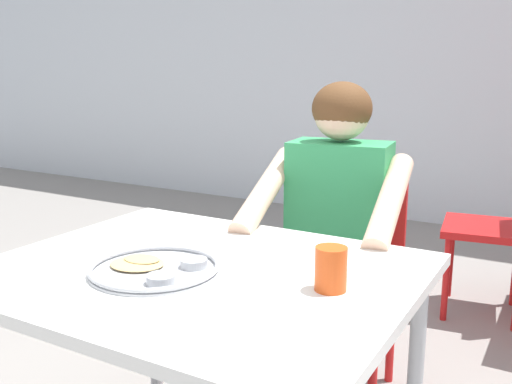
{
  "coord_description": "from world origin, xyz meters",
  "views": [
    {
      "loc": [
        0.79,
        -1.07,
        1.23
      ],
      "look_at": [
        0.02,
        0.29,
        0.89
      ],
      "focal_mm": 39.93,
      "sensor_mm": 36.0,
      "label": 1
    }
  ],
  "objects_px": {
    "chair_foreground": "(348,266)",
    "diner_foreground": "(331,227)",
    "table_foreground": "(199,296)",
    "chair_red_left": "(504,219)",
    "thali_tray": "(155,268)",
    "drinking_cup": "(331,267)"
  },
  "relations": [
    {
      "from": "drinking_cup",
      "to": "chair_foreground",
      "type": "relative_size",
      "value": 0.12
    },
    {
      "from": "table_foreground",
      "to": "chair_red_left",
      "type": "relative_size",
      "value": 1.23
    },
    {
      "from": "table_foreground",
      "to": "thali_tray",
      "type": "height_order",
      "value": "thali_tray"
    },
    {
      "from": "table_foreground",
      "to": "chair_red_left",
      "type": "bearing_deg",
      "value": 74.64
    },
    {
      "from": "table_foreground",
      "to": "chair_foreground",
      "type": "bearing_deg",
      "value": 84.88
    },
    {
      "from": "thali_tray",
      "to": "table_foreground",
      "type": "bearing_deg",
      "value": 47.49
    },
    {
      "from": "drinking_cup",
      "to": "diner_foreground",
      "type": "xyz_separation_m",
      "value": [
        -0.25,
        0.61,
        -0.09
      ]
    },
    {
      "from": "drinking_cup",
      "to": "chair_foreground",
      "type": "distance_m",
      "value": 0.93
    },
    {
      "from": "table_foreground",
      "to": "drinking_cup",
      "type": "bearing_deg",
      "value": 4.29
    },
    {
      "from": "thali_tray",
      "to": "drinking_cup",
      "type": "xyz_separation_m",
      "value": [
        0.42,
        0.11,
        0.04
      ]
    },
    {
      "from": "diner_foreground",
      "to": "thali_tray",
      "type": "bearing_deg",
      "value": -103.54
    },
    {
      "from": "thali_tray",
      "to": "drinking_cup",
      "type": "height_order",
      "value": "drinking_cup"
    },
    {
      "from": "table_foreground",
      "to": "diner_foreground",
      "type": "bearing_deg",
      "value": 81.19
    },
    {
      "from": "chair_red_left",
      "to": "thali_tray",
      "type": "bearing_deg",
      "value": -106.77
    },
    {
      "from": "chair_foreground",
      "to": "diner_foreground",
      "type": "bearing_deg",
      "value": -84.68
    },
    {
      "from": "diner_foreground",
      "to": "chair_red_left",
      "type": "relative_size",
      "value": 1.38
    },
    {
      "from": "drinking_cup",
      "to": "chair_red_left",
      "type": "bearing_deg",
      "value": 84.81
    },
    {
      "from": "diner_foreground",
      "to": "chair_foreground",
      "type": "bearing_deg",
      "value": 95.32
    },
    {
      "from": "table_foreground",
      "to": "drinking_cup",
      "type": "distance_m",
      "value": 0.37
    },
    {
      "from": "chair_foreground",
      "to": "table_foreground",
      "type": "bearing_deg",
      "value": -95.12
    },
    {
      "from": "chair_foreground",
      "to": "chair_red_left",
      "type": "relative_size",
      "value": 1.01
    },
    {
      "from": "drinking_cup",
      "to": "diner_foreground",
      "type": "distance_m",
      "value": 0.66
    }
  ]
}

